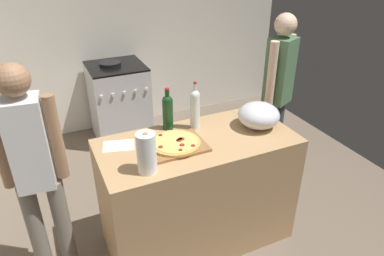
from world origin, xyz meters
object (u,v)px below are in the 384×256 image
(person_in_stripes, at_px, (35,169))
(paper_towel_roll, at_px, (147,153))
(mixing_bowl, at_px, (259,115))
(pizza, at_px, (175,143))
(stove, at_px, (119,102))
(wine_bottle_dark, at_px, (168,111))
(person_in_red, at_px, (278,89))
(wine_bottle_green, at_px, (195,108))

(person_in_stripes, bearing_deg, paper_towel_roll, -26.87)
(mixing_bowl, bearing_deg, paper_towel_roll, -167.56)
(pizza, distance_m, stove, 1.97)
(wine_bottle_dark, height_order, person_in_stripes, person_in_stripes)
(wine_bottle_dark, height_order, stove, wine_bottle_dark)
(stove, height_order, person_in_red, person_in_red)
(person_in_red, bearing_deg, person_in_stripes, -169.34)
(wine_bottle_dark, xyz_separation_m, person_in_stripes, (-0.94, -0.14, -0.15))
(pizza, bearing_deg, stove, 88.35)
(pizza, distance_m, mixing_bowl, 0.68)
(mixing_bowl, height_order, person_in_stripes, person_in_stripes)
(person_in_red, bearing_deg, mixing_bowl, -137.79)
(pizza, relative_size, mixing_bowl, 1.11)
(wine_bottle_green, xyz_separation_m, person_in_stripes, (-1.12, -0.07, -0.16))
(pizza, distance_m, person_in_red, 1.34)
(pizza, xyz_separation_m, mixing_bowl, (0.67, 0.01, 0.06))
(paper_towel_roll, relative_size, wine_bottle_green, 0.72)
(paper_towel_roll, bearing_deg, mixing_bowl, 12.44)
(person_in_stripes, bearing_deg, mixing_bowl, -4.04)
(pizza, relative_size, wine_bottle_dark, 1.08)
(wine_bottle_green, bearing_deg, stove, 96.02)
(paper_towel_roll, xyz_separation_m, person_in_stripes, (-0.62, 0.32, -0.13))
(wine_bottle_dark, height_order, person_in_red, person_in_red)
(person_in_stripes, bearing_deg, wine_bottle_green, 3.51)
(person_in_stripes, bearing_deg, wine_bottle_dark, 8.76)
(person_in_stripes, bearing_deg, pizza, -7.83)
(pizza, distance_m, wine_bottle_green, 0.33)
(wine_bottle_green, relative_size, person_in_stripes, 0.23)
(person_in_red, bearing_deg, wine_bottle_dark, -167.85)
(wine_bottle_dark, bearing_deg, paper_towel_roll, -124.22)
(mixing_bowl, xyz_separation_m, person_in_red, (0.56, 0.51, -0.07))
(wine_bottle_green, xyz_separation_m, person_in_red, (1.00, 0.33, -0.14))
(stove, relative_size, person_in_red, 0.59)
(wine_bottle_green, xyz_separation_m, stove, (-0.18, 1.72, -0.61))
(pizza, relative_size, wine_bottle_green, 0.95)
(pizza, height_order, stove, pizza)
(mixing_bowl, relative_size, wine_bottle_green, 0.85)
(wine_bottle_dark, bearing_deg, stove, 89.92)
(wine_bottle_green, distance_m, wine_bottle_dark, 0.20)
(person_in_red, bearing_deg, stove, 130.44)
(stove, bearing_deg, mixing_bowl, -71.89)
(wine_bottle_green, xyz_separation_m, wine_bottle_dark, (-0.18, 0.08, -0.02))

